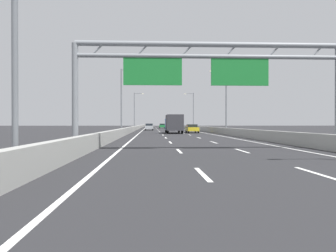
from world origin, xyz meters
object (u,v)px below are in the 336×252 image
streetlamp_left_far (135,109)px  yellow_car (192,128)px  streetlamp_right_mid (225,97)px  streetlamp_right_far (193,109)px  box_truck (174,123)px  streetlamp_left_mid (123,97)px  silver_car (149,127)px  orange_car (150,126)px  white_car (179,126)px  green_car (162,126)px  sign_gantry (206,68)px  streetlamp_left_near (22,3)px

streetlamp_left_far → yellow_car: streetlamp_left_far is taller
streetlamp_right_mid → streetlamp_left_far: same height
streetlamp_right_far → box_truck: size_ratio=1.14×
streetlamp_right_mid → yellow_car: bearing=123.0°
streetlamp_left_mid → silver_car: size_ratio=2.04×
silver_car → box_truck: size_ratio=0.56×
streetlamp_left_mid → streetlamp_right_far: same height
streetlamp_right_mid → streetlamp_left_far: 42.68m
orange_car → box_truck: box_truck is taller
silver_car → white_car: bearing=53.1°
yellow_car → streetlamp_right_far: bearing=83.1°
yellow_car → box_truck: bearing=-142.4°
streetlamp_right_mid → white_car: (-3.85, 37.32, -4.63)m
green_car → yellow_car: bearing=-86.4°
sign_gantry → yellow_car: 37.57m
streetlamp_left_far → green_car: streetlamp_left_far is taller
orange_car → streetlamp_left_mid: bearing=-92.9°
streetlamp_right_mid → orange_car: size_ratio=2.09×
white_car → yellow_car: 31.03m
green_car → yellow_car: size_ratio=0.95×
sign_gantry → white_car: 68.43m
silver_car → box_truck: (4.01, -23.58, 0.81)m
streetlamp_right_far → orange_car: size_ratio=2.09×
streetlamp_left_far → streetlamp_right_far: (14.93, 0.00, 0.00)m
streetlamp_left_mid → streetlamp_right_mid: bearing=0.0°
sign_gantry → streetlamp_left_near: 11.68m
streetlamp_left_mid → silver_car: bearing=82.4°
streetlamp_right_far → white_car: size_ratio=2.06×
streetlamp_left_near → silver_car: 67.66m
streetlamp_right_far → white_car: (-3.85, -2.65, -4.63)m
white_car → silver_car: 12.37m
streetlamp_right_far → streetlamp_left_near: bearing=-100.6°
green_car → yellow_car: green_car is taller
yellow_car → box_truck: (-3.17, -2.45, 0.87)m
streetlamp_left_near → streetlamp_left_mid: 39.98m
white_car → yellow_car: (-0.24, -31.03, -0.04)m
sign_gantry → box_truck: size_ratio=1.91×
yellow_car → sign_gantry: bearing=-95.5°
white_car → orange_car: bearing=102.4°
streetlamp_left_near → box_truck: size_ratio=1.14×
streetlamp_left_near → streetlamp_left_far: (0.00, 79.96, 0.00)m
streetlamp_left_mid → box_truck: 9.39m
streetlamp_left_near → streetlamp_right_mid: 42.68m
streetlamp_left_near → streetlamp_right_mid: bearing=69.5°
streetlamp_left_mid → white_car: bearing=73.5°
sign_gantry → white_car: sign_gantry is taller
streetlamp_left_far → white_car: size_ratio=2.06×
streetlamp_right_mid → green_car: (-7.35, 58.66, -4.64)m
streetlamp_right_mid → orange_car: (-11.28, 71.00, -4.67)m
streetlamp_right_mid → streetlamp_right_far: (0.00, 39.98, 0.00)m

